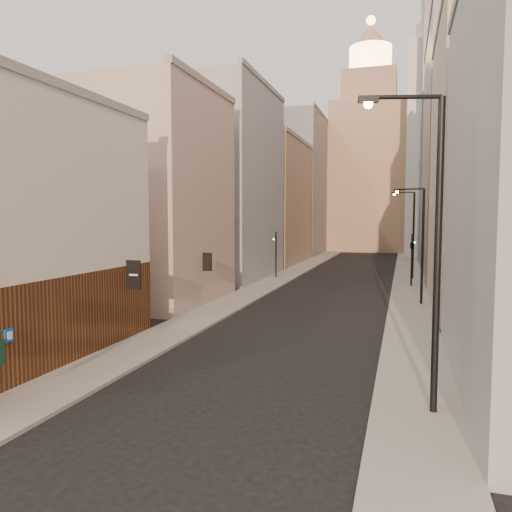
{
  "coord_description": "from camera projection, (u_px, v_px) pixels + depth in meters",
  "views": [
    {
      "loc": [
        5.94,
        -8.54,
        6.56
      ],
      "look_at": [
        -1.52,
        16.58,
        4.5
      ],
      "focal_mm": 35.0,
      "sensor_mm": 36.0,
      "label": 1
    }
  ],
  "objects": [
    {
      "name": "left_bldg_grey",
      "position": [
        230.0,
        185.0,
        53.12
      ],
      "size": [
        8.0,
        16.0,
        20.0
      ],
      "primitive_type": "cube",
      "color": "#95959A",
      "rests_on": "ground"
    },
    {
      "name": "traffic_light_left",
      "position": [
        276.0,
        247.0,
        52.76
      ],
      "size": [
        0.53,
        0.41,
        5.0
      ],
      "rotation": [
        0.0,
        0.0,
        3.01
      ],
      "color": "black",
      "rests_on": "ground"
    },
    {
      "name": "left_bldg_tan",
      "position": [
        272.0,
        203.0,
        70.44
      ],
      "size": [
        8.0,
        18.0,
        17.0
      ],
      "primitive_type": "cube",
      "color": "#A18267",
      "rests_on": "ground"
    },
    {
      "name": "white_tower",
      "position": [
        432.0,
        142.0,
        80.61
      ],
      "size": [
        8.0,
        8.0,
        41.5
      ],
      "color": "silver",
      "rests_on": "ground"
    },
    {
      "name": "right_bldg_wingrid",
      "position": [
        464.0,
        157.0,
        53.72
      ],
      "size": [
        8.0,
        20.0,
        26.0
      ],
      "primitive_type": "cube",
      "color": "gray",
      "rests_on": "ground"
    },
    {
      "name": "right_bldg_beige",
      "position": [
        496.0,
        168.0,
        34.84
      ],
      "size": [
        8.0,
        16.0,
        20.0
      ],
      "primitive_type": "cube",
      "color": "#BEA795",
      "rests_on": "ground"
    },
    {
      "name": "streetlamp_mid",
      "position": [
        420.0,
        239.0,
        36.61
      ],
      "size": [
        2.26,
        0.55,
        8.66
      ],
      "rotation": [
        0.0,
        0.0,
        -0.16
      ],
      "color": "black",
      "rests_on": "ground"
    },
    {
      "name": "left_bldg_beige",
      "position": [
        159.0,
        198.0,
        37.99
      ],
      "size": [
        8.0,
        12.0,
        16.0
      ],
      "primitive_type": "cube",
      "color": "#BEA795",
      "rests_on": "ground"
    },
    {
      "name": "sidewalk_right",
      "position": [
        408.0,
        270.0,
        61.07
      ],
      "size": [
        3.0,
        140.0,
        0.15
      ],
      "primitive_type": "cube",
      "color": "gray",
      "rests_on": "ground"
    },
    {
      "name": "traffic_light_right",
      "position": [
        412.0,
        247.0,
        46.29
      ],
      "size": [
        0.66,
        0.66,
        5.0
      ],
      "rotation": [
        0.0,
        0.0,
        3.35
      ],
      "color": "black",
      "rests_on": "ground"
    },
    {
      "name": "streetlamp_far",
      "position": [
        411.0,
        230.0,
        51.81
      ],
      "size": [
        2.4,
        0.44,
        9.16
      ],
      "rotation": [
        0.0,
        0.0,
        -0.1
      ],
      "color": "black",
      "rests_on": "ground"
    },
    {
      "name": "left_bldg_wingrid",
      "position": [
        301.0,
        186.0,
        89.28
      ],
      "size": [
        8.0,
        20.0,
        24.0
      ],
      "primitive_type": "cube",
      "color": "gray",
      "rests_on": "ground"
    },
    {
      "name": "clock_tower",
      "position": [
        369.0,
        160.0,
        97.19
      ],
      "size": [
        14.0,
        14.0,
        44.9
      ],
      "color": "#A18267",
      "rests_on": "ground"
    },
    {
      "name": "highrise",
      "position": [
        488.0,
        94.0,
        77.79
      ],
      "size": [
        21.0,
        23.0,
        51.2
      ],
      "color": "gray",
      "rests_on": "ground"
    },
    {
      "name": "sidewalk_left",
      "position": [
        303.0,
        267.0,
        64.76
      ],
      "size": [
        3.0,
        140.0,
        0.15
      ],
      "primitive_type": "cube",
      "color": "gray",
      "rests_on": "ground"
    },
    {
      "name": "streetlamp_near",
      "position": [
        430.0,
        236.0,
        16.04
      ],
      "size": [
        2.69,
        0.84,
        10.41
      ],
      "rotation": [
        0.0,
        0.0,
        0.23
      ],
      "color": "black",
      "rests_on": "ground"
    }
  ]
}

